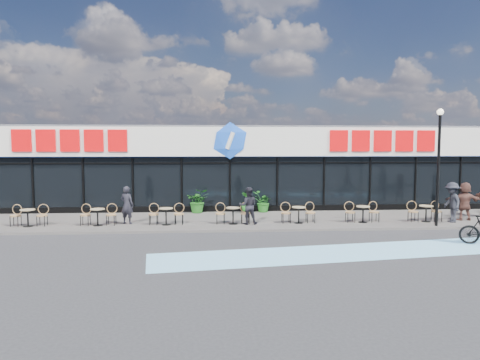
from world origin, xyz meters
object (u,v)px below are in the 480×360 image
at_px(patron_right, 248,206).
at_px(pedestrian_a, 452,202).
at_px(potted_plant_mid, 247,202).
at_px(lamp_post, 439,157).
at_px(potted_plant_right, 263,202).
at_px(patron_left, 127,205).
at_px(potted_plant_left, 198,201).
at_px(pedestrian_c, 465,201).

height_order(patron_right, pedestrian_a, pedestrian_a).
bearing_deg(potted_plant_mid, patron_right, -93.79).
height_order(lamp_post, potted_plant_right, lamp_post).
relative_size(potted_plant_right, patron_left, 0.64).
bearing_deg(potted_plant_left, lamp_post, -22.81).
distance_m(potted_plant_right, patron_right, 3.55).
bearing_deg(potted_plant_right, patron_right, -107.27).
bearing_deg(patron_left, pedestrian_c, -159.38).
height_order(pedestrian_a, pedestrian_c, pedestrian_a).
bearing_deg(potted_plant_mid, pedestrian_a, -20.34).
xyz_separation_m(lamp_post, pedestrian_a, (1.15, 0.83, -2.07)).
distance_m(lamp_post, potted_plant_right, 8.57).
xyz_separation_m(lamp_post, potted_plant_mid, (-7.82, 4.16, -2.44)).
bearing_deg(patron_right, lamp_post, 174.29).
xyz_separation_m(potted_plant_right, patron_left, (-6.36, -2.96, 0.30)).
relative_size(potted_plant_right, patron_right, 0.66).
bearing_deg(patron_right, potted_plant_mid, -92.74).
bearing_deg(pedestrian_c, patron_right, 3.78).
bearing_deg(lamp_post, potted_plant_right, 148.18).
distance_m(pedestrian_a, pedestrian_c, 1.00).
bearing_deg(patron_left, pedestrian_a, -161.26).
height_order(potted_plant_left, potted_plant_right, potted_plant_left).
bearing_deg(pedestrian_a, potted_plant_left, -103.69).
bearing_deg(potted_plant_left, pedestrian_c, -13.80).
xyz_separation_m(potted_plant_left, patron_left, (-3.02, -2.98, 0.22)).
height_order(potted_plant_left, potted_plant_mid, potted_plant_left).
bearing_deg(potted_plant_right, lamp_post, -31.82).
height_order(lamp_post, potted_plant_left, lamp_post).
distance_m(potted_plant_left, patron_left, 4.24).
height_order(lamp_post, patron_right, lamp_post).
distance_m(potted_plant_mid, patron_right, 3.23).
relative_size(potted_plant_mid, potted_plant_right, 0.99).
relative_size(potted_plant_mid, patron_left, 0.64).
xyz_separation_m(potted_plant_mid, pedestrian_a, (8.97, -3.33, 0.37)).
distance_m(patron_left, patron_right, 5.33).
bearing_deg(potted_plant_right, potted_plant_left, 179.78).
distance_m(lamp_post, patron_right, 8.37).
bearing_deg(patron_left, potted_plant_mid, -132.32).
bearing_deg(potted_plant_left, patron_right, -55.89).
distance_m(potted_plant_right, pedestrian_c, 9.52).
bearing_deg(pedestrian_a, lamp_post, -50.85).
relative_size(potted_plant_left, pedestrian_c, 0.70).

